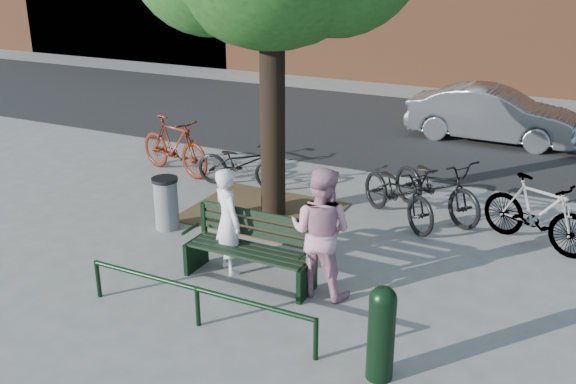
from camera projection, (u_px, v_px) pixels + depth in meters
The scene contains 15 objects.
ground at pixel (250, 281), 8.51m from camera, with size 90.00×90.00×0.00m, color gray.
dirt_pit at pixel (263, 212), 10.77m from camera, with size 2.40×2.00×0.02m, color brown.
road at pixel (423, 131), 15.63m from camera, with size 40.00×7.00×0.01m, color black.
park_bench at pixel (252, 246), 8.41m from camera, with size 1.74×0.54×0.97m.
guard_railing at pixel (197, 295), 7.37m from camera, with size 3.06×0.06×0.51m.
person_left at pixel (228, 221), 8.55m from camera, with size 0.54×0.35×1.47m, color silver.
person_right at pixel (321, 232), 7.95m from camera, with size 0.82×0.64×1.69m, color #C08495.
bollard at pixel (381, 330), 6.40m from camera, with size 0.28×0.28×1.04m.
litter_bin at pixel (166, 203), 10.02m from camera, with size 0.41×0.41×0.84m.
bicycle_a at pixel (241, 163), 11.80m from camera, with size 0.60×1.73×0.91m, color black.
bicycle_b at pixel (174, 145), 12.52m from camera, with size 0.53×1.89×1.13m, color #53180B.
bicycle_c at pixel (398, 192), 10.26m from camera, with size 0.66×1.90×1.00m, color black.
bicycle_d at pixel (537, 212), 9.38m from camera, with size 0.50×1.75×1.05m, color gray.
bicycle_e at pixel (436, 186), 10.48m from camera, with size 0.69×1.98×1.04m, color black.
parked_car at pixel (493, 115), 14.65m from camera, with size 1.32×3.79×1.25m, color gray.
Camera 1 is at (3.84, -6.54, 4.09)m, focal length 40.00 mm.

